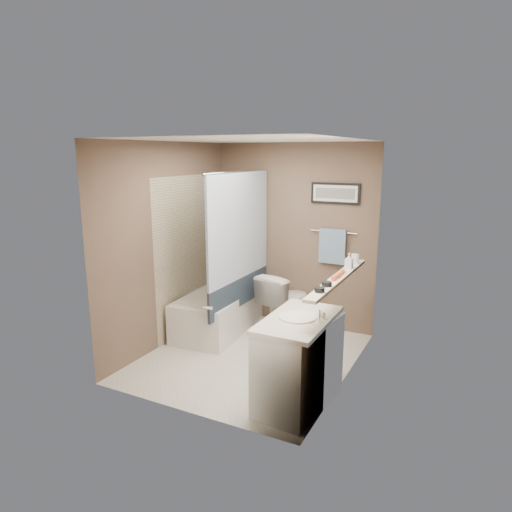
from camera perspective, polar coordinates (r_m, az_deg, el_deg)
The scene contains 34 objects.
ground at distance 5.31m, azimuth -0.75°, elevation -12.51°, with size 2.50×2.50×0.00m, color silver.
ceiling at distance 4.80m, azimuth -0.83°, elevation 14.09°, with size 2.20×2.50×0.04m, color white.
wall_back at distance 6.01m, azimuth 4.66°, elevation 2.51°, with size 2.20×0.04×2.40m, color brown.
wall_front at distance 3.91m, azimuth -9.21°, elevation -3.30°, with size 2.20×0.04×2.40m, color brown.
wall_left at distance 5.49m, azimuth -10.82°, elevation 1.33°, with size 0.04×2.50×2.40m, color brown.
wall_right at distance 4.53m, azimuth 11.39°, elevation -1.13°, with size 0.04×2.50×2.40m, color brown.
tile_surround at distance 5.94m, azimuth -7.90°, elevation 0.32°, with size 0.02×1.55×2.00m, color #BDAD8F.
curtain_rod at distance 5.44m, azimuth -2.13°, elevation 10.46°, with size 0.02×0.02×1.55m, color silver.
curtain_upper at distance 5.50m, azimuth -2.07°, elevation 3.68°, with size 0.03×1.45×1.28m, color silver.
curtain_lower at distance 5.69m, azimuth -2.01°, elevation -4.50°, with size 0.03×1.45×0.36m, color #223040.
mirror at distance 4.31m, azimuth 11.23°, elevation 3.85°, with size 0.02×1.60×1.00m, color silver.
shelf at distance 4.43m, azimuth 10.25°, elevation -2.75°, with size 0.12×1.60×0.03m, color silver.
towel_bar at distance 5.80m, azimuth 9.66°, elevation 2.99°, with size 0.02×0.02×0.60m, color silver.
towel at distance 5.82m, azimuth 9.53°, elevation 1.21°, with size 0.34×0.05×0.44m, color #9ABFE1.
art_frame at distance 5.76m, azimuth 9.89°, elevation 7.72°, with size 0.62×0.03×0.26m, color black.
art_mat at distance 5.74m, azimuth 9.85°, elevation 7.71°, with size 0.56×0.00×0.20m, color white.
art_image at distance 5.74m, azimuth 9.84°, elevation 7.71°, with size 0.50×0.00×0.13m, color #595959.
door at distance 3.68m, azimuth -2.18°, elevation -7.47°, with size 0.80×0.02×2.00m, color silver.
door_handle at distance 3.88m, azimuth -6.10°, elevation -6.43°, with size 0.02×0.02×0.10m, color silver.
bathtub at distance 6.04m, azimuth -4.48°, elevation -6.79°, with size 0.70×1.50×0.50m, color white.
tub_rim at distance 5.96m, azimuth -4.53°, elevation -4.53°, with size 0.56×1.36×0.02m, color silver.
toilet at distance 5.91m, azimuth 3.71°, elevation -5.75°, with size 0.44×0.77×0.79m, color silver.
vanity at distance 4.27m, azimuth 5.35°, elevation -13.25°, with size 0.50×0.90×0.80m, color white.
countertop at distance 4.11m, azimuth 5.34°, elevation -7.95°, with size 0.54×0.96×0.04m, color beige.
sink_basin at distance 4.10m, azimuth 5.22°, elevation -7.57°, with size 0.34×0.34×0.01m, color white.
faucet_spout at distance 4.02m, azimuth 7.90°, elevation -7.42°, with size 0.02×0.02×0.10m, color white.
faucet_knob at distance 4.12m, azimuth 8.35°, elevation -7.24°, with size 0.05×0.05×0.05m, color silver.
candle_bowl_near at distance 3.92m, azimuth 7.96°, elevation -4.18°, with size 0.09×0.09×0.04m, color black.
candle_bowl_far at distance 4.10m, azimuth 8.85°, elevation -3.47°, with size 0.09×0.09×0.04m, color black.
hair_brush_front at distance 4.36m, azimuth 10.03°, elevation -2.48°, with size 0.04×0.04×0.22m, color #D1431D.
hair_brush_back at distance 4.47m, azimuth 10.45°, elevation -2.14°, with size 0.04×0.04×0.22m, color #CE561D.
pink_comb at distance 4.56m, azimuth 10.80°, elevation -2.06°, with size 0.03×0.16×0.01m, color pink.
glass_jar at distance 4.98m, azimuth 12.28°, elevation -0.35°, with size 0.08×0.08×0.10m, color silver.
soap_bottle at distance 4.75m, azimuth 11.57°, elevation -0.60°, with size 0.07×0.07×0.16m, color #999999.
Camera 1 is at (2.23, -4.25, 2.28)m, focal length 32.00 mm.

